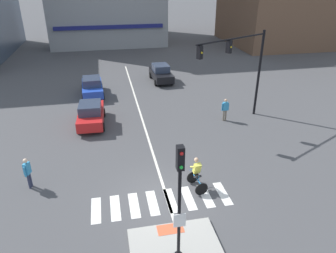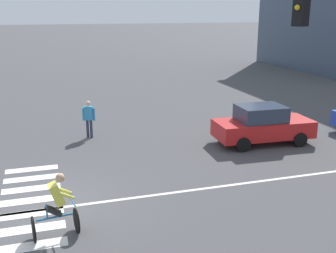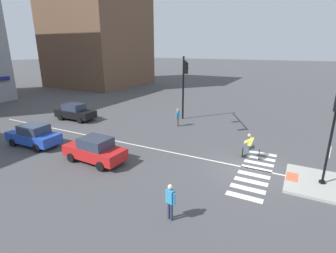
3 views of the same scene
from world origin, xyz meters
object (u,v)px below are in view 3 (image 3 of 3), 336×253
(car_red_westbound_far, at_px, (95,150))
(pedestrian_waiting_far_side, at_px, (178,116))
(signal_pole, at_px, (332,132))
(cyclist, at_px, (250,146))
(car_black_eastbound_distant, at_px, (75,112))
(pedestrian_at_curb_left, at_px, (170,199))
(car_blue_westbound_distant, at_px, (34,135))
(traffic_light_mast, at_px, (184,78))

(car_red_westbound_far, height_order, pedestrian_waiting_far_side, pedestrian_waiting_far_side)
(signal_pole, distance_m, pedestrian_waiting_far_side, 13.20)
(cyclist, relative_size, pedestrian_waiting_far_side, 1.01)
(car_black_eastbound_distant, xyz_separation_m, pedestrian_at_curb_left, (-9.59, -15.76, 0.17))
(car_black_eastbound_distant, height_order, cyclist, cyclist)
(car_blue_westbound_distant, xyz_separation_m, car_black_eastbound_distant, (6.63, 2.83, 0.00))
(pedestrian_at_curb_left, bearing_deg, car_blue_westbound_distant, 77.08)
(pedestrian_at_curb_left, bearing_deg, pedestrian_waiting_far_side, 24.38)
(cyclist, bearing_deg, car_blue_westbound_distant, 109.51)
(traffic_light_mast, distance_m, car_red_westbound_far, 11.01)
(car_black_eastbound_distant, relative_size, car_red_westbound_far, 1.00)
(traffic_light_mast, relative_size, car_red_westbound_far, 1.50)
(car_black_eastbound_distant, bearing_deg, car_red_westbound_far, -126.95)
(signal_pole, height_order, cyclist, signal_pole)
(signal_pole, distance_m, car_black_eastbound_distant, 21.98)
(pedestrian_at_curb_left, bearing_deg, car_red_westbound_far, 66.97)
(car_black_eastbound_distant, height_order, pedestrian_waiting_far_side, pedestrian_waiting_far_side)
(traffic_light_mast, bearing_deg, signal_pole, -121.72)
(signal_pole, xyz_separation_m, pedestrian_at_curb_left, (-6.26, 5.86, -2.03))
(traffic_light_mast, relative_size, car_black_eastbound_distant, 1.50)
(car_black_eastbound_distant, distance_m, car_red_westbound_far, 11.07)
(car_black_eastbound_distant, bearing_deg, pedestrian_waiting_far_side, -74.35)
(signal_pole, xyz_separation_m, car_black_eastbound_distant, (3.34, 21.62, -2.20))
(car_red_westbound_far, distance_m, pedestrian_waiting_far_side, 9.58)
(traffic_light_mast, height_order, car_black_eastbound_distant, traffic_light_mast)
(car_black_eastbound_distant, bearing_deg, car_blue_westbound_distant, -156.89)
(signal_pole, bearing_deg, pedestrian_waiting_far_side, 61.76)
(car_red_westbound_far, distance_m, cyclist, 10.10)
(car_blue_westbound_distant, relative_size, cyclist, 2.48)
(car_blue_westbound_distant, height_order, car_black_eastbound_distant, same)
(signal_pole, distance_m, cyclist, 5.02)
(signal_pole, relative_size, pedestrian_at_curb_left, 2.84)
(car_red_westbound_far, bearing_deg, pedestrian_waiting_far_side, -7.65)
(signal_pole, height_order, car_red_westbound_far, signal_pole)
(pedestrian_waiting_far_side, bearing_deg, traffic_light_mast, -15.42)
(signal_pole, relative_size, traffic_light_mast, 0.76)
(pedestrian_waiting_far_side, bearing_deg, pedestrian_at_curb_left, -155.62)
(cyclist, xyz_separation_m, pedestrian_waiting_far_side, (4.27, 7.37, 0.11))
(car_red_westbound_far, height_order, pedestrian_at_curb_left, pedestrian_at_curb_left)
(signal_pole, distance_m, traffic_light_mast, 13.33)
(car_red_westbound_far, bearing_deg, car_black_eastbound_distant, 53.05)
(signal_pole, bearing_deg, pedestrian_at_curb_left, 136.86)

